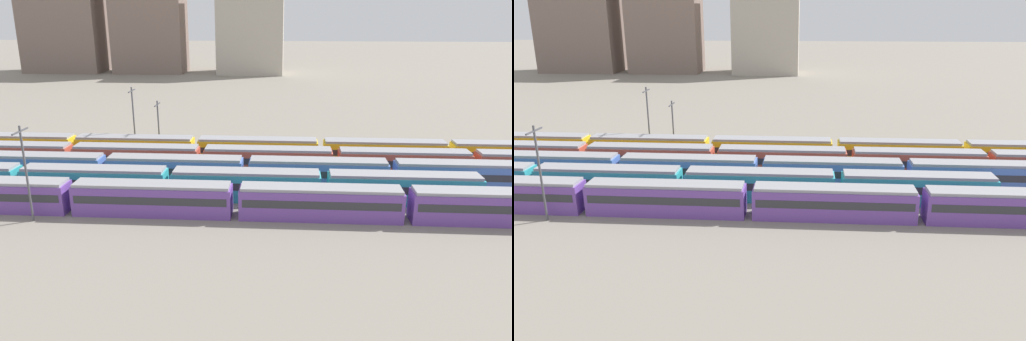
# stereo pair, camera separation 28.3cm
# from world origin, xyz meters

# --- Properties ---
(ground_plane) EXTENTS (600.00, 600.00, 0.00)m
(ground_plane) POSITION_xyz_m (0.00, 10.40, 0.00)
(ground_plane) COLOR gray
(train_track_0) EXTENTS (112.50, 3.06, 3.75)m
(train_track_0) POSITION_xyz_m (48.45, 0.00, 1.90)
(train_track_0) COLOR #6B429E
(train_track_0) RESTS_ON ground_plane
(train_track_1) EXTENTS (74.70, 3.06, 3.75)m
(train_track_1) POSITION_xyz_m (20.85, 5.20, 1.90)
(train_track_1) COLOR teal
(train_track_1) RESTS_ON ground_plane
(train_track_2) EXTENTS (93.60, 3.06, 3.75)m
(train_track_2) POSITION_xyz_m (39.27, 10.40, 1.90)
(train_track_2) COLOR #4C70BC
(train_track_2) RESTS_ON ground_plane
(train_track_3) EXTENTS (93.60, 3.06, 3.75)m
(train_track_3) POSITION_xyz_m (32.51, 15.60, 1.90)
(train_track_3) COLOR #BC4C38
(train_track_3) RESTS_ON ground_plane
(train_track_4) EXTENTS (93.60, 3.06, 3.75)m
(train_track_4) POSITION_xyz_m (30.74, 20.80, 1.90)
(train_track_4) COLOR yellow
(train_track_4) RESTS_ON ground_plane
(catenary_pole_0) EXTENTS (0.24, 3.20, 10.77)m
(catenary_pole_0) POSITION_xyz_m (7.28, -2.81, 5.94)
(catenary_pole_0) COLOR #4C4C51
(catenary_pole_0) RESTS_ON ground_plane
(catenary_pole_1) EXTENTS (0.24, 3.20, 10.77)m
(catenary_pole_1) POSITION_xyz_m (10.87, 24.03, 5.94)
(catenary_pole_1) COLOR #4C4C51
(catenary_pole_1) RESTS_ON ground_plane
(catenary_pole_3) EXTENTS (0.24, 3.20, 8.71)m
(catenary_pole_3) POSITION_xyz_m (14.85, 23.82, 4.88)
(catenary_pole_3) COLOR #4C4C51
(catenary_pole_3) RESTS_ON ground_plane
(distant_building_1) EXTENTS (24.90, 14.79, 43.72)m
(distant_building_1) POSITION_xyz_m (-14.74, 129.56, 21.86)
(distant_building_1) COLOR #7A665B
(distant_building_1) RESTS_ON ground_plane
(distant_building_2) EXTENTS (22.87, 17.98, 36.52)m
(distant_building_2) POSITION_xyz_m (21.53, 129.56, 18.26)
(distant_building_2) COLOR #B2A899
(distant_building_2) RESTS_ON ground_plane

